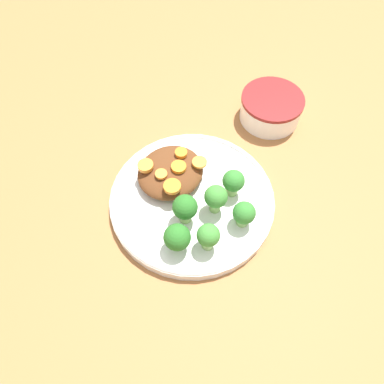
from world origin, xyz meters
The scene contains 16 objects.
ground_plane centered at (0.00, 0.00, 0.00)m, with size 4.00×4.00×0.00m, color #9E6638.
plate centered at (0.00, 0.00, 0.01)m, with size 0.25×0.25×0.02m.
dip_bowl centered at (-0.01, 0.23, 0.03)m, with size 0.11×0.11×0.05m.
stew_mound centered at (-0.05, 0.01, 0.03)m, with size 0.10×0.10×0.03m, color #5B3319.
broccoli_floret_0 centered at (0.02, -0.03, 0.05)m, with size 0.04×0.04×0.05m.
broccoli_floret_1 centered at (0.04, 0.05, 0.05)m, with size 0.03×0.03×0.05m.
broccoli_floret_2 centered at (0.08, 0.02, 0.04)m, with size 0.03×0.03×0.04m.
broccoli_floret_3 centered at (0.04, -0.07, 0.05)m, with size 0.04×0.04×0.05m.
broccoli_floret_4 centered at (0.07, -0.05, 0.05)m, with size 0.03×0.03×0.05m.
broccoli_floret_5 centered at (0.04, 0.01, 0.05)m, with size 0.03×0.03×0.05m.
carrot_slice_0 centered at (-0.02, -0.02, 0.05)m, with size 0.03×0.03×0.01m, color orange.
carrot_slice_1 centered at (-0.04, 0.01, 0.05)m, with size 0.02×0.02×0.01m, color orange.
carrot_slice_2 centered at (-0.08, -0.02, 0.05)m, with size 0.02×0.02×0.01m, color orange.
carrot_slice_3 centered at (-0.05, 0.03, 0.05)m, with size 0.02×0.02×0.01m, color orange.
carrot_slice_4 centered at (-0.05, -0.01, 0.05)m, with size 0.02×0.02×0.00m, color orange.
carrot_slice_5 centered at (-0.02, 0.04, 0.05)m, with size 0.02×0.02×0.00m, color orange.
Camera 1 is at (0.19, -0.22, 0.50)m, focal length 35.00 mm.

